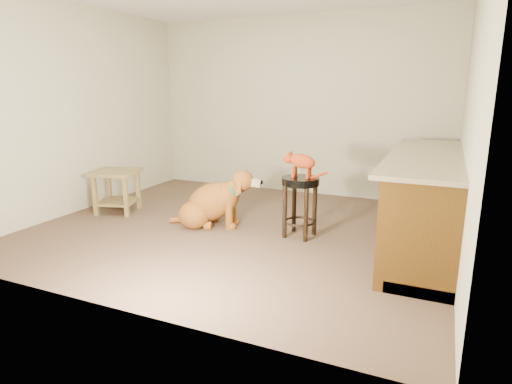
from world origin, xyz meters
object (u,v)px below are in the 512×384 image
at_px(wood_stool, 401,199).
at_px(golden_retriever, 212,203).
at_px(padded_stool, 300,195).
at_px(tabby_kitten, 300,162).
at_px(side_table, 117,185).

distance_m(wood_stool, golden_retriever, 2.14).
height_order(padded_stool, tabby_kitten, tabby_kitten).
height_order(wood_stool, golden_retriever, wood_stool).
bearing_deg(side_table, tabby_kitten, 1.48).
height_order(wood_stool, side_table, wood_stool).
bearing_deg(padded_stool, tabby_kitten, 169.05).
bearing_deg(padded_stool, wood_stool, 34.03).
relative_size(padded_stool, golden_retriever, 0.59).
xyz_separation_m(padded_stool, tabby_kitten, (-0.01, 0.00, 0.36)).
bearing_deg(golden_retriever, padded_stool, -11.41).
relative_size(wood_stool, tabby_kitten, 1.41).
relative_size(wood_stool, side_table, 1.06).
height_order(padded_stool, wood_stool, wood_stool).
distance_m(padded_stool, tabby_kitten, 0.36).
xyz_separation_m(side_table, golden_retriever, (1.40, 0.00, -0.09)).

